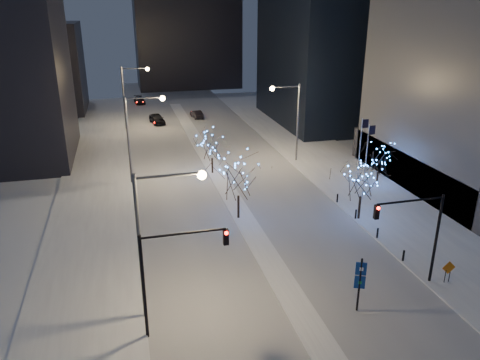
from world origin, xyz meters
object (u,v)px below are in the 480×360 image
object	(u,v)px
traffic_signal_east	(419,227)
car_far	(139,100)
street_lamp_east	(291,113)
traffic_signal_west	(169,266)
street_lamp_w_mid	(137,127)
car_mid	(197,114)
street_lamp_w_near	(156,226)
holiday_tree_median_near	(238,177)
car_near	(157,119)
wayfinding_sign	(360,279)
holiday_tree_plaza_near	(362,181)
holiday_tree_plaza_far	(379,159)
construction_sign	(448,270)
street_lamp_w_far	(130,89)
holiday_tree_median_far	(212,146)

from	to	relation	value
traffic_signal_east	car_far	bearing A→B (deg)	102.39
street_lamp_east	traffic_signal_west	world-z (taller)	street_lamp_east
street_lamp_w_mid	car_mid	world-z (taller)	street_lamp_w_mid
street_lamp_w_near	holiday_tree_median_near	size ratio (longest dim) A/B	1.57
car_near	car_mid	size ratio (longest dim) A/B	1.17
street_lamp_w_mid	car_mid	xyz separation A→B (m)	(11.34, 30.38, -5.82)
street_lamp_w_mid	car_mid	size ratio (longest dim) A/B	2.42
traffic_signal_west	car_near	world-z (taller)	traffic_signal_west
car_mid	holiday_tree_median_near	bearing A→B (deg)	78.64
holiday_tree_median_near	wayfinding_sign	world-z (taller)	holiday_tree_median_near
traffic_signal_west	holiday_tree_plaza_near	distance (m)	22.43
wayfinding_sign	traffic_signal_east	bearing A→B (deg)	42.44
car_near	wayfinding_sign	xyz separation A→B (m)	(8.54, -55.63, 1.60)
traffic_signal_west	wayfinding_sign	bearing A→B (deg)	-3.58
street_lamp_east	traffic_signal_west	xyz separation A→B (m)	(-18.52, -30.00, -1.69)
street_lamp_w_near	car_near	bearing A→B (deg)	85.53
wayfinding_sign	car_mid	bearing A→B (deg)	115.03
holiday_tree_plaza_far	construction_sign	size ratio (longest dim) A/B	2.98
street_lamp_w_far	street_lamp_w_mid	bearing A→B (deg)	-90.00
street_lamp_w_far	holiday_tree_median_near	size ratio (longest dim) A/B	1.57
traffic_signal_west	holiday_tree_plaza_far	size ratio (longest dim) A/B	1.35
holiday_tree_median_far	traffic_signal_west	bearing A→B (deg)	-105.91
car_mid	holiday_tree_plaza_far	distance (m)	40.39
car_mid	car_far	size ratio (longest dim) A/B	0.88
street_lamp_east	holiday_tree_median_near	world-z (taller)	street_lamp_east
street_lamp_w_near	car_far	bearing A→B (deg)	88.32
car_far	holiday_tree_median_far	xyz separation A→B (m)	(6.36, -45.07, 2.82)
street_lamp_w_far	holiday_tree_plaza_far	size ratio (longest dim) A/B	1.93
street_lamp_w_mid	street_lamp_east	distance (m)	19.26
street_lamp_w_mid	holiday_tree_median_far	distance (m)	8.99
construction_sign	holiday_tree_plaza_far	bearing A→B (deg)	78.15
traffic_signal_west	traffic_signal_east	distance (m)	17.41
street_lamp_w_far	traffic_signal_west	distance (m)	52.04
street_lamp_w_mid	street_lamp_east	size ratio (longest dim) A/B	1.00
street_lamp_w_far	construction_sign	world-z (taller)	street_lamp_w_far
wayfinding_sign	holiday_tree_median_far	bearing A→B (deg)	122.14
street_lamp_east	holiday_tree_plaza_near	world-z (taller)	street_lamp_east
traffic_signal_east	construction_sign	xyz separation A→B (m)	(2.64, -0.47, -3.57)
holiday_tree_plaza_near	car_near	bearing A→B (deg)	109.64
traffic_signal_west	holiday_tree_median_near	bearing A→B (deg)	62.01
holiday_tree_median_far	wayfinding_sign	bearing A→B (deg)	-81.57
street_lamp_w_far	holiday_tree_median_far	world-z (taller)	street_lamp_w_far
street_lamp_w_near	holiday_tree_plaza_near	xyz separation A→B (m)	(19.44, 9.98, -2.59)
street_lamp_east	wayfinding_sign	distance (m)	31.67
street_lamp_w_far	street_lamp_east	bearing A→B (deg)	-49.15
traffic_signal_west	holiday_tree_plaza_near	xyz separation A→B (m)	(18.94, 11.99, -0.85)
street_lamp_w_far	wayfinding_sign	world-z (taller)	street_lamp_w_far
traffic_signal_west	holiday_tree_plaza_near	world-z (taller)	traffic_signal_west
car_mid	holiday_tree_plaza_near	size ratio (longest dim) A/B	0.73
car_near	holiday_tree_plaza_far	bearing A→B (deg)	-68.35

